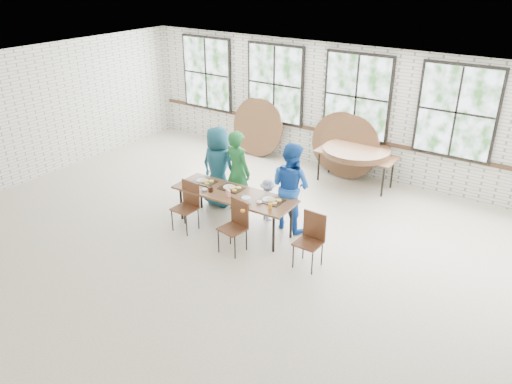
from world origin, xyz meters
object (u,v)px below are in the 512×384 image
storage_table (356,156)px  chair_near_left (188,202)px  dining_table (234,196)px  chair_near_right (236,222)px

storage_table → chair_near_left: bearing=-115.6°
chair_near_left → storage_table: size_ratio=0.53×
dining_table → chair_near_right: 0.79m
dining_table → chair_near_left: 0.88m
storage_table → dining_table: bearing=-108.1°
chair_near_right → storage_table: size_ratio=0.53×
chair_near_left → storage_table: 4.10m
chair_near_left → chair_near_right: 1.22m
dining_table → chair_near_left: (-0.72, -0.49, -0.13)m
chair_near_left → storage_table: bearing=66.5°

